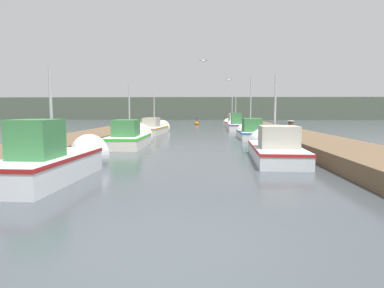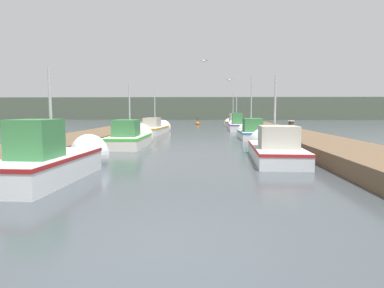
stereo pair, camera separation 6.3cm
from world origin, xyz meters
name	(u,v)px [view 2 (the right image)]	position (x,y,z in m)	size (l,w,h in m)	color
ground_plane	(157,250)	(0.00, 0.00, 0.00)	(200.00, 200.00, 0.00)	#3D4449
dock_left	(96,137)	(-6.04, 16.00, 0.27)	(2.97, 40.00, 0.54)	brown
dock_right	(297,137)	(6.04, 16.00, 0.27)	(2.97, 40.00, 0.54)	brown
distant_shore_ridge	(203,109)	(0.00, 69.19, 2.17)	(120.00, 16.00, 4.33)	#4C5647
fishing_boat_0	(56,160)	(-3.56, 4.87, 0.50)	(1.72, 5.04, 3.40)	silver
fishing_boat_1	(273,148)	(3.32, 9.18, 0.40)	(1.97, 5.99, 3.74)	silver
fishing_boat_2	(131,138)	(-3.33, 13.55, 0.43)	(1.72, 5.17, 3.80)	silver
fishing_boat_3	(251,132)	(3.62, 18.50, 0.44)	(1.54, 4.58, 4.49)	silver
fishing_boat_4	(156,128)	(-3.46, 23.38, 0.41)	(1.90, 6.42, 3.92)	silver
fishing_boat_5	(236,125)	(3.45, 27.72, 0.47)	(1.53, 5.70, 3.46)	silver
fishing_boat_6	(233,123)	(3.55, 33.35, 0.47)	(1.69, 5.01, 4.15)	silver
mooring_piling_0	(291,135)	(4.77, 12.25, 0.70)	(0.30, 0.30, 1.39)	#473523
mooring_piling_1	(238,122)	(4.42, 35.88, 0.50)	(0.35, 0.35, 0.98)	#473523
channel_buoy	(198,124)	(-0.44, 38.96, 0.16)	(0.56, 0.56, 1.06)	#BF6513
seagull_lead	(229,80)	(2.29, 20.28, 4.01)	(0.55, 0.29, 0.12)	white
seagull_1	(204,61)	(0.50, 16.75, 4.87)	(0.56, 0.31, 0.12)	white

